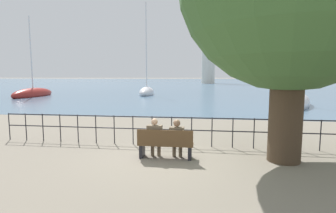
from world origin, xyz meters
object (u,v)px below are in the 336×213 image
Objects in this scene: sailboat_0 at (147,92)px; sailboat_1 at (33,94)px; harbor_lighthouse at (209,45)px; seated_person_left at (155,136)px; seated_person_right at (177,137)px; sailboat_2 at (298,102)px; park_bench at (165,145)px.

sailboat_1 is at bearing -164.54° from sailboat_0.
sailboat_1 is 0.35× the size of harbor_lighthouse.
seated_person_left is 0.12× the size of sailboat_1.
seated_person_right is at bearing 0.11° from seated_person_left.
seated_person_left is 0.12× the size of sailboat_2.
park_bench is at bearing -98.82° from sailboat_2.
harbor_lighthouse is (22.22, 66.95, 13.34)m from sailboat_1.
sailboat_1 reaches higher than seated_person_right.
sailboat_2 is (28.71, -6.61, 0.01)m from sailboat_1.
seated_person_right is 0.12× the size of sailboat_1.
park_bench is 27.79m from sailboat_0.
harbor_lighthouse reaches higher than park_bench.
seated_person_left is 29.37m from sailboat_1.
sailboat_2 is at bearing -84.95° from harbor_lighthouse.
seated_person_left reaches higher than seated_person_right.
sailboat_2 reaches higher than seated_person_right.
seated_person_left is at bearing -179.89° from seated_person_right.
sailboat_1 is 0.97× the size of sailboat_2.
sailboat_0 is at bearing 103.69° from park_bench.
harbor_lighthouse is at bearing 116.20° from sailboat_2.
seated_person_right is 89.91m from harbor_lighthouse.
sailboat_2 is (15.49, -11.54, -0.03)m from sailboat_0.
seated_person_right is 0.09× the size of sailboat_0.
sailboat_0 is (-6.92, 26.93, -0.27)m from seated_person_right.
sailboat_1 is at bearing -108.36° from harbor_lighthouse.
seated_person_left is 0.10× the size of sailboat_0.
seated_person_left is at bearing -49.50° from sailboat_1.
harbor_lighthouse is (9.00, 62.01, 13.30)m from sailboat_0.
sailboat_0 is 14.11m from sailboat_1.
sailboat_0 reaches higher than park_bench.
seated_person_left is 0.68m from seated_person_right.
park_bench is at bearing -167.22° from seated_person_right.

